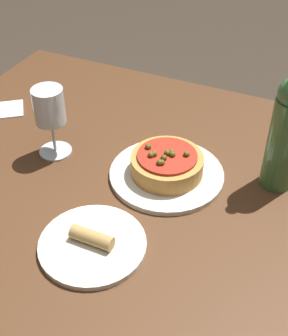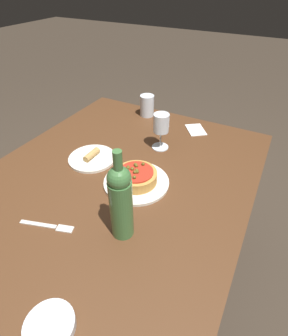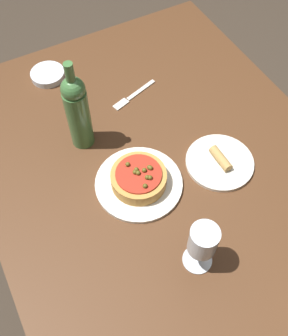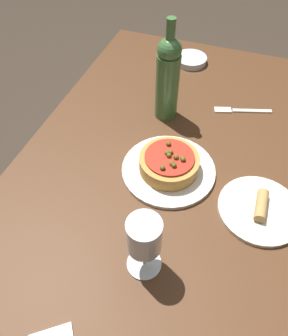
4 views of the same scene
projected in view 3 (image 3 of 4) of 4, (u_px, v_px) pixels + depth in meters
The scene contains 9 objects.
ground_plane at pixel (156, 250), 1.80m from camera, with size 14.00×14.00×0.00m, color #382D23.
dining_table at pixel (160, 177), 1.28m from camera, with size 1.36×1.06×0.70m.
dinner_plate at pixel (139, 183), 1.17m from camera, with size 0.26×0.26×0.01m.
pizza at pixel (139, 178), 1.14m from camera, with size 0.16×0.16×0.06m.
wine_glass at pixel (203, 242), 0.94m from camera, with size 0.08×0.08×0.17m.
wine_bottle at pixel (77, 111), 1.15m from camera, with size 0.07×0.07×0.32m.
side_bowl at pixel (48, 75), 1.42m from camera, with size 0.12×0.12×0.02m.
fork at pixel (133, 96), 1.37m from camera, with size 0.07×0.18×0.00m.
side_plate at pixel (220, 162), 1.21m from camera, with size 0.21×0.21×0.04m.
Camera 3 is at (-0.58, 0.37, 1.71)m, focal length 42.00 mm.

